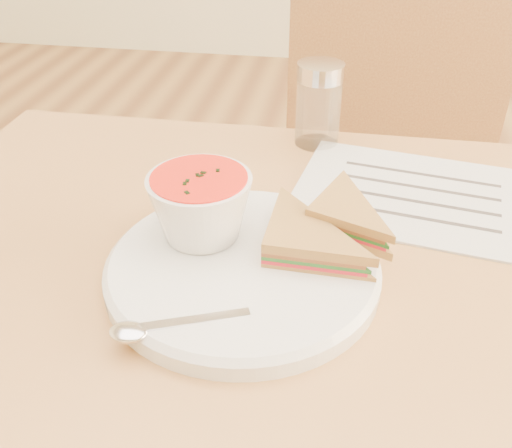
% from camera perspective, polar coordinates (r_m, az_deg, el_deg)
% --- Properties ---
extents(chair_far, '(0.47, 0.47, 0.99)m').
position_cam_1_polar(chair_far, '(1.13, 13.63, 0.08)').
color(chair_far, brown).
rests_on(chair_far, floor).
extents(plate, '(0.30, 0.30, 0.02)m').
position_cam_1_polar(plate, '(0.57, -1.34, -4.56)').
color(plate, white).
rests_on(plate, dining_table).
extents(soup_bowl, '(0.12, 0.12, 0.07)m').
position_cam_1_polar(soup_bowl, '(0.58, -5.54, 1.44)').
color(soup_bowl, white).
rests_on(soup_bowl, plate).
extents(sandwich_half_a, '(0.11, 0.11, 0.03)m').
position_cam_1_polar(sandwich_half_a, '(0.54, 0.51, -3.48)').
color(sandwich_half_a, '#B07C3E').
rests_on(sandwich_half_a, plate).
extents(sandwich_half_b, '(0.12, 0.12, 0.03)m').
position_cam_1_polar(sandwich_half_b, '(0.58, 4.90, 0.29)').
color(sandwich_half_b, '#B07C3E').
rests_on(sandwich_half_b, plate).
extents(spoon, '(0.17, 0.10, 0.01)m').
position_cam_1_polar(spoon, '(0.49, -6.91, -9.73)').
color(spoon, silver).
rests_on(spoon, plate).
extents(paper_menu, '(0.32, 0.26, 0.00)m').
position_cam_1_polar(paper_menu, '(0.72, 15.77, 2.79)').
color(paper_menu, silver).
rests_on(paper_menu, dining_table).
extents(condiment_shaker, '(0.07, 0.07, 0.12)m').
position_cam_1_polar(condiment_shaker, '(0.81, 6.27, 11.78)').
color(condiment_shaker, silver).
rests_on(condiment_shaker, dining_table).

